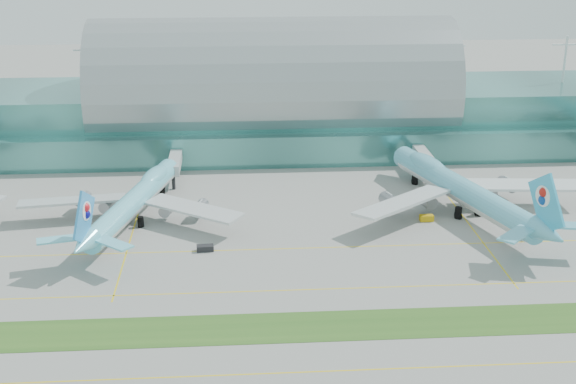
{
  "coord_description": "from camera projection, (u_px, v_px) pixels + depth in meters",
  "views": [
    {
      "loc": [
        -13.27,
        -135.22,
        76.92
      ],
      "look_at": [
        0.0,
        55.0,
        9.0
      ],
      "focal_mm": 50.0,
      "sensor_mm": 36.0,
      "label": 1
    }
  ],
  "objects": [
    {
      "name": "ground",
      "position": [
        308.0,
        332.0,
        153.75
      ],
      "size": [
        700.0,
        700.0,
        0.0
      ],
      "primitive_type": "plane",
      "color": "gray",
      "rests_on": "ground"
    },
    {
      "name": "terminal",
      "position": [
        273.0,
        104.0,
        270.01
      ],
      "size": [
        340.0,
        69.1,
        36.0
      ],
      "color": "#3D7A75",
      "rests_on": "ground"
    },
    {
      "name": "grass_strip_far",
      "position": [
        307.0,
        327.0,
        155.62
      ],
      "size": [
        420.0,
        12.0,
        0.08
      ],
      "primitive_type": "cube",
      "color": "#2D591E",
      "rests_on": "ground"
    },
    {
      "name": "taxiline_b",
      "position": [
        315.0,
        372.0,
        140.59
      ],
      "size": [
        420.0,
        0.35,
        0.01
      ],
      "primitive_type": "cube",
      "color": "yellow",
      "rests_on": "ground"
    },
    {
      "name": "taxiline_c",
      "position": [
        300.0,
        290.0,
        170.67
      ],
      "size": [
        420.0,
        0.35,
        0.01
      ],
      "primitive_type": "cube",
      "color": "yellow",
      "rests_on": "ground"
    },
    {
      "name": "taxiline_d",
      "position": [
        292.0,
        248.0,
        191.34
      ],
      "size": [
        420.0,
        0.35,
        0.01
      ],
      "primitive_type": "cube",
      "color": "yellow",
      "rests_on": "ground"
    },
    {
      "name": "airliner_b",
      "position": [
        135.0,
        199.0,
        206.54
      ],
      "size": [
        58.53,
        67.58,
        18.86
      ],
      "rotation": [
        0.0,
        0.0,
        -0.25
      ],
      "color": "#69D1E7",
      "rests_on": "ground"
    },
    {
      "name": "airliner_c",
      "position": [
        460.0,
        188.0,
        212.67
      ],
      "size": [
        65.65,
        76.09,
        21.43
      ],
      "rotation": [
        0.0,
        0.0,
        0.3
      ],
      "color": "#5FB8D1",
      "rests_on": "ground"
    },
    {
      "name": "gse_c",
      "position": [
        97.0,
        240.0,
        194.15
      ],
      "size": [
        4.21,
        2.5,
        1.59
      ],
      "primitive_type": "cube",
      "rotation": [
        0.0,
        0.0,
        -0.22
      ],
      "color": "black",
      "rests_on": "ground"
    },
    {
      "name": "gse_d",
      "position": [
        205.0,
        248.0,
        189.8
      ],
      "size": [
        4.14,
        2.35,
        1.4
      ],
      "primitive_type": "cube",
      "rotation": [
        0.0,
        0.0,
        0.07
      ],
      "color": "black",
      "rests_on": "ground"
    },
    {
      "name": "gse_e",
      "position": [
        427.0,
        218.0,
        207.86
      ],
      "size": [
        3.52,
        1.81,
        1.6
      ],
      "primitive_type": "cube",
      "rotation": [
        0.0,
        0.0,
        0.0
      ],
      "color": "#C7990B",
      "rests_on": "ground"
    },
    {
      "name": "gse_f",
      "position": [
        521.0,
        236.0,
        196.6
      ],
      "size": [
        4.12,
        2.12,
        1.64
      ],
      "primitive_type": "cube",
      "rotation": [
        0.0,
        0.0,
        -0.03
      ],
      "color": "black",
      "rests_on": "ground"
    }
  ]
}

